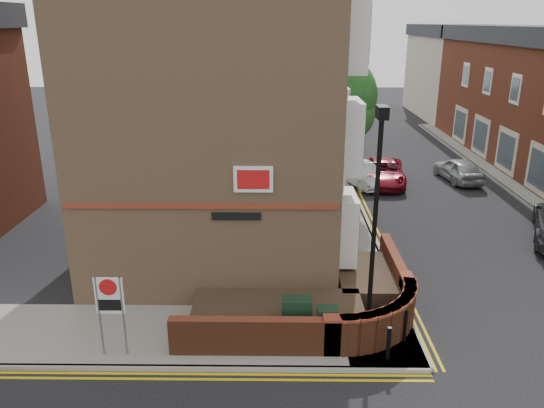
{
  "coord_description": "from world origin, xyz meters",
  "views": [
    {
      "loc": [
        -0.81,
        -11.13,
        8.28
      ],
      "look_at": [
        -0.99,
        4.0,
        3.04
      ],
      "focal_mm": 35.0,
      "sensor_mm": 36.0,
      "label": 1
    }
  ],
  "objects_px": {
    "utility_cabinet_large": "(297,318)",
    "zone_sign": "(110,302)",
    "lamppost": "(374,229)",
    "silver_car_near": "(362,174)"
  },
  "relations": [
    {
      "from": "utility_cabinet_large",
      "to": "zone_sign",
      "type": "xyz_separation_m",
      "value": [
        -4.7,
        -0.8,
        0.92
      ]
    },
    {
      "from": "utility_cabinet_large",
      "to": "zone_sign",
      "type": "bearing_deg",
      "value": -170.31
    },
    {
      "from": "lamppost",
      "to": "silver_car_near",
      "type": "relative_size",
      "value": 1.7
    },
    {
      "from": "zone_sign",
      "to": "silver_car_near",
      "type": "distance_m",
      "value": 17.63
    },
    {
      "from": "utility_cabinet_large",
      "to": "zone_sign",
      "type": "relative_size",
      "value": 0.55
    },
    {
      "from": "utility_cabinet_large",
      "to": "silver_car_near",
      "type": "bearing_deg",
      "value": 75.0
    },
    {
      "from": "zone_sign",
      "to": "silver_car_near",
      "type": "bearing_deg",
      "value": 60.75
    },
    {
      "from": "utility_cabinet_large",
      "to": "silver_car_near",
      "type": "distance_m",
      "value": 15.07
    },
    {
      "from": "lamppost",
      "to": "silver_car_near",
      "type": "distance_m",
      "value": 15.04
    },
    {
      "from": "lamppost",
      "to": "utility_cabinet_large",
      "type": "relative_size",
      "value": 5.25
    }
  ]
}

